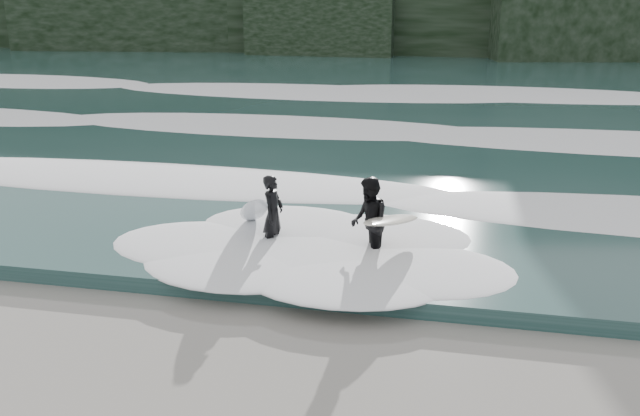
% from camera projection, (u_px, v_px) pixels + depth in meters
% --- Properties ---
extents(ground, '(120.00, 120.00, 0.00)m').
position_uv_depth(ground, '(251.00, 416.00, 8.69)').
color(ground, olive).
rests_on(ground, ground).
extents(sea, '(90.00, 52.00, 0.30)m').
position_uv_depth(sea, '(425.00, 84.00, 35.66)').
color(sea, '#244442').
rests_on(sea, ground).
extents(foam_near, '(60.00, 3.20, 0.20)m').
position_uv_depth(foam_near, '(364.00, 187.00, 16.95)').
color(foam_near, white).
rests_on(foam_near, sea).
extents(foam_mid, '(60.00, 4.00, 0.24)m').
position_uv_depth(foam_mid, '(396.00, 129.00, 23.47)').
color(foam_mid, white).
rests_on(foam_mid, sea).
extents(foam_far, '(60.00, 4.80, 0.30)m').
position_uv_depth(foam_far, '(418.00, 90.00, 31.84)').
color(foam_far, white).
rests_on(foam_far, sea).
extents(surfer_left, '(1.21, 1.83, 1.55)m').
position_uv_depth(surfer_left, '(268.00, 213.00, 13.75)').
color(surfer_left, black).
rests_on(surfer_left, ground).
extents(surfer_right, '(1.44, 2.15, 1.67)m').
position_uv_depth(surfer_right, '(372.00, 221.00, 13.11)').
color(surfer_right, black).
rests_on(surfer_right, ground).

